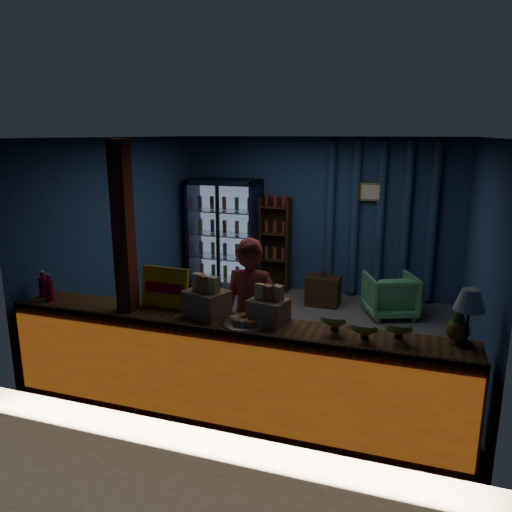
{
  "coord_description": "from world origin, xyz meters",
  "views": [
    {
      "loc": [
        1.64,
        -5.92,
        2.65
      ],
      "look_at": [
        -0.29,
        -0.2,
        1.16
      ],
      "focal_mm": 35.0,
      "sensor_mm": 36.0,
      "label": 1
    }
  ],
  "objects_px": {
    "shopkeeper": "(250,318)",
    "pastry_tray": "(246,322)",
    "table_lamp": "(470,302)",
    "green_chair": "(390,295)"
  },
  "relations": [
    {
      "from": "green_chair",
      "to": "table_lamp",
      "type": "xyz_separation_m",
      "value": [
        0.78,
        -3.16,
        1.01
      ]
    },
    {
      "from": "pastry_tray",
      "to": "table_lamp",
      "type": "height_order",
      "value": "table_lamp"
    },
    {
      "from": "green_chair",
      "to": "pastry_tray",
      "type": "relative_size",
      "value": 1.65
    },
    {
      "from": "shopkeeper",
      "to": "table_lamp",
      "type": "height_order",
      "value": "shopkeeper"
    },
    {
      "from": "shopkeeper",
      "to": "table_lamp",
      "type": "xyz_separation_m",
      "value": [
        1.99,
        -0.37,
        0.52
      ]
    },
    {
      "from": "pastry_tray",
      "to": "table_lamp",
      "type": "relative_size",
      "value": 0.87
    },
    {
      "from": "shopkeeper",
      "to": "pastry_tray",
      "type": "relative_size",
      "value": 3.83
    },
    {
      "from": "shopkeeper",
      "to": "pastry_tray",
      "type": "height_order",
      "value": "shopkeeper"
    },
    {
      "from": "pastry_tray",
      "to": "table_lamp",
      "type": "distance_m",
      "value": 1.9
    },
    {
      "from": "table_lamp",
      "to": "pastry_tray",
      "type": "bearing_deg",
      "value": -176.43
    }
  ]
}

